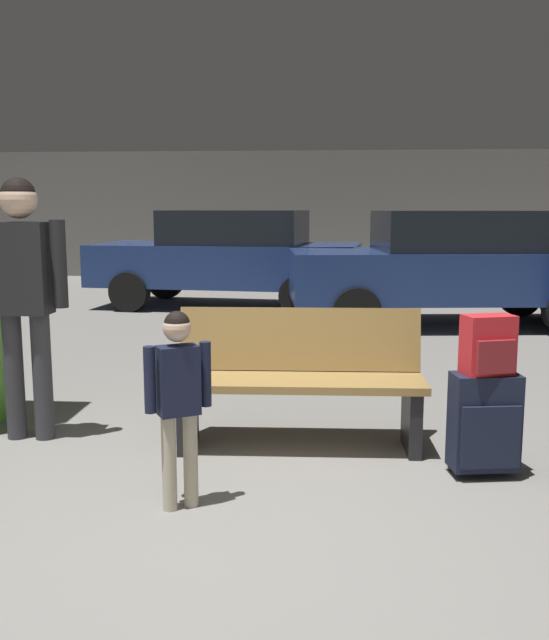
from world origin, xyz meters
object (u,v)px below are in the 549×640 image
bench (299,379)px  backpack_bright (488,346)px  child (178,389)px  parked_car_far (229,256)px  parked_car_near (450,265)px  suitcase (485,422)px  adult (23,280)px

bench → backpack_bright: size_ratio=4.75×
child → parked_car_far: 7.59m
backpack_bright → parked_car_near: 5.48m
suitcase → parked_car_far: (-2.45, 6.98, 0.48)m
bench → adult: bearing=179.8°
bench → parked_car_far: parked_car_far is taller
suitcase → child: child is taller
backpack_bright → child: bearing=-161.2°
bench → backpack_bright: bearing=-23.0°
adult → parked_car_near: bearing=54.0°
bench → suitcase: bench is taller
adult → parked_car_near: 6.14m
bench → suitcase: 1.19m
suitcase → backpack_bright: bearing=-11.9°
suitcase → adult: (-2.90, 0.47, 0.75)m
suitcase → parked_car_near: parked_car_near is taller
bench → parked_car_near: bearing=70.2°
bench → child: 1.20m
child → parked_car_near: bearing=68.5°
bench → suitcase: size_ratio=2.67×
bench → child: child is taller
bench → parked_car_near: 5.30m
bench → parked_car_far: bearing=101.8°
bench → parked_car_far: (-1.36, 6.52, 0.36)m
parked_car_far → suitcase: bearing=-70.7°
child → parked_car_far: bearing=95.9°
child → parked_car_near: (2.37, 6.00, 0.17)m
backpack_bright → child: size_ratio=0.33×
child → parked_car_near: size_ratio=0.24×
backpack_bright → adult: (-2.90, 0.47, 0.30)m
child → parked_car_far: (-0.79, 7.55, 0.17)m
bench → adult: (-1.81, 0.01, 0.63)m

